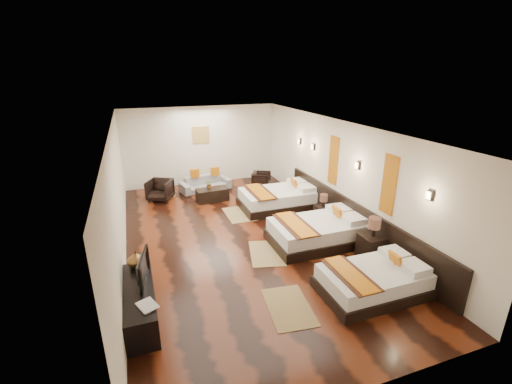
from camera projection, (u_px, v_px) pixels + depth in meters
name	position (u px, v px, depth m)	size (l,w,h in m)	color
floor	(241.00, 237.00, 8.73)	(5.50, 9.50, 0.01)	black
ceiling	(239.00, 127.00, 7.78)	(5.50, 9.50, 0.01)	white
back_wall	(201.00, 146.00, 12.46)	(5.50, 0.01, 2.80)	silver
left_wall	(118.00, 199.00, 7.38)	(0.01, 9.50, 2.80)	silver
right_wall	(339.00, 174.00, 9.13)	(0.01, 9.50, 2.80)	silver
headboard_panel	(352.00, 219.00, 8.73)	(0.08, 6.60, 0.90)	black
bed_near	(374.00, 280.00, 6.52)	(1.98, 1.25, 0.76)	black
bed_mid	(318.00, 231.00, 8.40)	(2.28, 1.43, 0.87)	black
bed_far	(279.00, 198.00, 10.54)	(2.27, 1.43, 0.87)	black
nightstand_a	(372.00, 244.00, 7.67)	(0.50, 0.50, 0.99)	black
nightstand_b	(323.00, 212.00, 9.58)	(0.40, 0.40, 0.80)	black
jute_mat_near	(289.00, 307.00, 6.18)	(0.75, 1.20, 0.01)	olive
jute_mat_mid	(267.00, 253.00, 7.98)	(0.75, 1.20, 0.01)	olive
jute_mat_far	(239.00, 214.00, 10.11)	(0.75, 1.20, 0.01)	olive
tv_console	(140.00, 303.00, 5.87)	(0.50, 1.80, 0.55)	black
tv	(139.00, 268.00, 5.93)	(0.85, 0.11, 0.49)	black
book	(139.00, 309.00, 5.27)	(0.26, 0.35, 0.03)	black
figurine	(136.00, 259.00, 6.37)	(0.32, 0.32, 0.33)	brown
sofa	(205.00, 183.00, 12.03)	(1.73, 0.68, 0.51)	gray
armchair_left	(160.00, 190.00, 11.14)	(0.72, 0.74, 0.67)	black
armchair_right	(261.00, 180.00, 12.31)	(0.61, 0.63, 0.57)	black
coffee_table	(212.00, 195.00, 11.12)	(1.00, 0.50, 0.40)	black
table_plant	(209.00, 184.00, 11.05)	(0.25, 0.22, 0.28)	#2E5F1F
orange_panel_a	(389.00, 185.00, 7.34)	(0.04, 0.40, 1.30)	#D86014
orange_panel_b	(333.00, 160.00, 9.29)	(0.04, 0.40, 1.30)	#D86014
sconce_near	(430.00, 195.00, 6.31)	(0.07, 0.12, 0.18)	black
sconce_mid	(358.00, 165.00, 8.25)	(0.07, 0.12, 0.18)	black
sconce_far	(313.00, 147.00, 10.20)	(0.07, 0.12, 0.18)	black
sconce_lounge	(299.00, 141.00, 11.00)	(0.07, 0.12, 0.18)	black
gold_artwork	(201.00, 135.00, 12.31)	(0.60, 0.04, 0.60)	#AD873F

